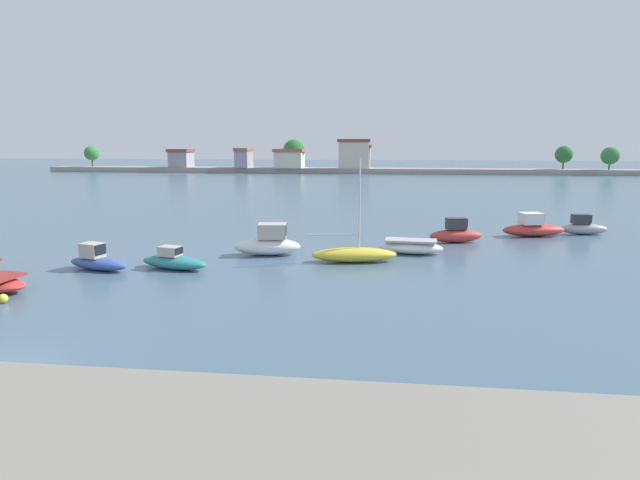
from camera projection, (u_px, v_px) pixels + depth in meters
name	position (u px, v px, depth m)	size (l,w,h in m)	color
moored_boat_2	(97.00, 261.00, 29.64)	(4.14, 2.15, 1.53)	#3856A8
moored_boat_3	(174.00, 261.00, 29.87)	(4.40, 2.30, 1.30)	teal
moored_boat_4	(269.00, 243.00, 33.48)	(4.45, 2.22, 2.05)	white
moored_boat_5	(354.00, 254.00, 31.60)	(5.52, 2.29, 6.24)	yellow
moored_boat_6	(411.00, 247.00, 33.95)	(4.27, 1.95, 0.94)	white
moored_boat_7	(456.00, 234.00, 37.70)	(4.02, 1.99, 1.79)	#C63833
moored_boat_8	(533.00, 228.00, 40.17)	(5.12, 2.53, 1.83)	#C63833
moored_boat_9	(583.00, 227.00, 40.99)	(3.68, 1.19, 1.59)	#9E9EA3
mooring_buoy_0	(3.00, 299.00, 23.53)	(0.43, 0.43, 0.43)	yellow
distant_shoreline	(322.00, 163.00, 121.94)	(137.20, 7.26, 7.84)	gray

